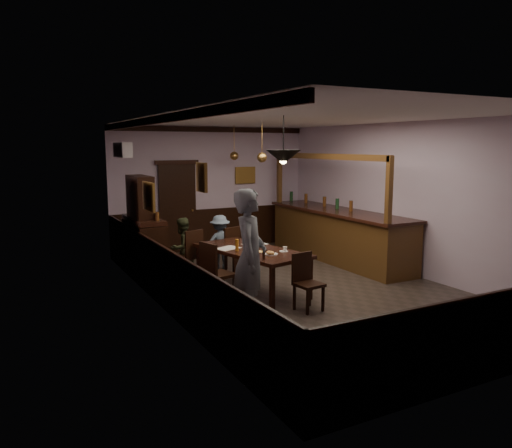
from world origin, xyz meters
TOP-DOWN VIEW (x-y plane):
  - room at (0.00, 0.00)m, footprint 5.01×8.01m
  - dining_table at (-0.82, 0.27)m, footprint 1.45×2.36m
  - chair_far_left at (-1.52, 1.42)m, footprint 0.54×0.54m
  - chair_far_right at (-0.65, 1.61)m, footprint 0.52×0.52m
  - chair_near at (-0.53, -1.02)m, footprint 0.43×0.43m
  - chair_side at (-1.69, -0.13)m, footprint 0.53×0.53m
  - person_standing at (-1.58, -1.17)m, footprint 0.78×0.85m
  - person_seated_left at (-1.59, 1.69)m, footprint 0.71×0.66m
  - person_seated_right at (-0.71, 1.88)m, footprint 0.76×0.47m
  - newspaper_left at (-1.17, 0.50)m, footprint 0.50×0.43m
  - newspaper_right at (-0.58, 0.61)m, footprint 0.45×0.34m
  - napkin at (-0.81, 0.01)m, footprint 0.18×0.18m
  - saucer at (-0.43, -0.18)m, footprint 0.15×0.15m
  - coffee_cup at (-0.41, -0.19)m, footprint 0.10×0.10m
  - pastry_plate at (-0.73, -0.28)m, footprint 0.22×0.22m
  - pastry_ring_a at (-0.76, -0.31)m, footprint 0.13×0.13m
  - pastry_ring_b at (-0.75, -0.27)m, footprint 0.13×0.13m
  - soda_can at (-0.76, 0.20)m, footprint 0.07×0.07m
  - beer_glass at (-1.11, 0.24)m, footprint 0.06×0.06m
  - water_glass at (-0.70, 0.32)m, footprint 0.06×0.06m
  - pepper_mill at (-1.01, -0.53)m, footprint 0.04×0.04m
  - sideboard at (-2.21, 2.17)m, footprint 0.53×1.49m
  - bar_counter at (1.99, 1.52)m, footprint 0.98×4.22m
  - door_back at (-0.90, 3.95)m, footprint 0.90×0.06m
  - ac_unit at (-2.38, 2.90)m, footprint 0.20×0.85m
  - picture_left_small at (-2.46, -1.60)m, footprint 0.04×0.28m
  - picture_left_large at (-2.46, 0.80)m, footprint 0.04×0.62m
  - picture_back at (0.90, 3.96)m, footprint 0.55×0.04m
  - pendant_iron at (-0.65, -0.51)m, footprint 0.56×0.56m
  - pendant_brass_mid at (0.10, 1.59)m, footprint 0.20×0.20m
  - pendant_brass_far at (0.30, 3.33)m, footprint 0.20×0.20m

SIDE VIEW (x-z plane):
  - chair_near at x=-0.53m, z-range 0.04..0.93m
  - chair_far_right at x=-0.65m, z-range 0.04..0.98m
  - chair_far_left at x=-1.52m, z-range 0.05..1.02m
  - chair_side at x=-1.69m, z-range 0.05..1.07m
  - person_seated_right at x=-0.71m, z-range 0.00..1.14m
  - person_seated_left at x=-1.59m, z-range 0.00..1.17m
  - bar_counter at x=1.99m, z-range -0.58..1.78m
  - dining_table at x=-0.82m, z-range 0.31..1.06m
  - napkin at x=-0.81m, z-range 0.75..0.75m
  - newspaper_left at x=-1.17m, z-range 0.75..0.76m
  - newspaper_right at x=-0.58m, z-range 0.75..0.76m
  - saucer at x=-0.43m, z-range 0.75..0.76m
  - pastry_plate at x=-0.73m, z-range 0.75..0.76m
  - pastry_ring_a at x=-0.76m, z-range 0.77..0.81m
  - pastry_ring_b at x=-0.75m, z-range 0.77..0.81m
  - sideboard at x=-2.21m, z-range -0.20..1.77m
  - coffee_cup at x=-0.41m, z-range 0.76..0.84m
  - soda_can at x=-0.76m, z-range 0.75..0.87m
  - pepper_mill at x=-1.01m, z-range 0.75..0.89m
  - water_glass at x=-0.70m, z-range 0.75..0.90m
  - beer_glass at x=-1.11m, z-range 0.75..0.95m
  - person_standing at x=-1.58m, z-range 0.00..1.94m
  - door_back at x=-0.90m, z-range 0.00..2.10m
  - room at x=0.00m, z-range -0.01..3.01m
  - picture_left_large at x=-2.46m, z-range 1.46..1.94m
  - picture_back at x=0.90m, z-range 1.59..2.01m
  - picture_left_small at x=-2.46m, z-range 1.97..2.33m
  - pendant_brass_mid at x=0.10m, z-range 1.89..2.70m
  - pendant_brass_far at x=0.30m, z-range 1.89..2.70m
  - pendant_iron at x=-0.65m, z-range 1.98..2.73m
  - ac_unit at x=-2.38m, z-range 2.30..2.60m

